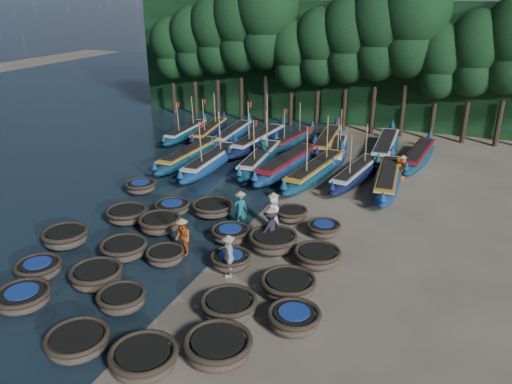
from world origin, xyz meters
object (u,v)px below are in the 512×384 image
at_px(long_boat_6, 316,171).
at_px(coracle_17, 230,234).
at_px(coracle_23, 291,214).
at_px(fisherman_1, 241,209).
at_px(coracle_21, 172,207).
at_px(long_boat_4, 260,159).
at_px(long_boat_15, 337,151).
at_px(fisherman_3, 270,226).
at_px(coracle_19, 317,256).
at_px(long_boat_11, 232,134).
at_px(long_boat_8, 387,179).
at_px(long_boat_5, 288,164).
at_px(coracle_16, 160,223).
at_px(coracle_18, 273,241).
at_px(coracle_14, 288,285).
at_px(long_boat_7, 356,174).
at_px(coracle_4, 218,347).
at_px(long_boat_12, 258,141).
at_px(fisherman_4, 229,255).
at_px(coracle_3, 144,359).
at_px(long_boat_9, 186,132).
at_px(coracle_20, 141,187).
at_px(coracle_1, 23,298).
at_px(coracle_2, 78,342).
at_px(coracle_22, 212,208).
at_px(long_boat_10, 209,131).
at_px(coracle_5, 39,269).
at_px(coracle_13, 231,260).
at_px(long_boat_13, 292,140).
at_px(coracle_10, 65,237).
at_px(coracle_11, 124,249).
at_px(long_boat_16, 385,147).
at_px(coracle_9, 294,319).
at_px(fisherman_0, 273,211).
at_px(coracle_6, 96,276).
at_px(long_boat_17, 418,156).
at_px(fisherman_6, 402,167).
at_px(coracle_24, 324,228).
at_px(coracle_7, 122,299).
at_px(fisherman_5, 263,150).

bearing_deg(long_boat_6, coracle_17, -90.49).
xyz_separation_m(coracle_23, fisherman_1, (-2.06, -1.62, 0.61)).
xyz_separation_m(coracle_21, long_boat_4, (1.42, 8.53, 0.20)).
bearing_deg(long_boat_15, fisherman_3, -98.34).
height_order(coracle_19, long_boat_11, long_boat_11).
xyz_separation_m(long_boat_8, long_boat_11, (-12.54, 5.45, -0.04)).
bearing_deg(long_boat_5, long_boat_11, 147.86).
bearing_deg(coracle_16, coracle_18, 3.98).
relative_size(coracle_14, long_boat_7, 0.29).
height_order(coracle_4, fisherman_1, fisherman_1).
height_order(long_boat_12, fisherman_4, long_boat_12).
xyz_separation_m(coracle_3, long_boat_9, (-11.77, 22.91, 0.06)).
bearing_deg(coracle_23, coracle_18, -85.93).
bearing_deg(coracle_18, coracle_17, 178.44).
bearing_deg(coracle_20, coracle_14, -30.04).
height_order(coracle_1, coracle_14, coracle_14).
xyz_separation_m(coracle_2, long_boat_4, (-1.43, 18.89, 0.17)).
height_order(coracle_22, long_boat_11, long_boat_11).
height_order(coracle_17, long_boat_10, long_boat_10).
xyz_separation_m(coracle_5, long_boat_11, (-1.15, 20.80, 0.13)).
distance_m(coracle_13, long_boat_13, 17.83).
relative_size(long_boat_8, fisherman_3, 4.40).
relative_size(coracle_10, fisherman_1, 1.10).
relative_size(coracle_17, long_boat_4, 0.22).
relative_size(coracle_11, long_boat_8, 0.27).
distance_m(long_boat_16, fisherman_1, 15.05).
bearing_deg(fisherman_3, long_boat_6, -155.11).
xyz_separation_m(coracle_9, coracle_23, (-2.88, 8.16, -0.04)).
relative_size(fisherman_0, fisherman_3, 1.03).
distance_m(coracle_2, long_boat_16, 25.27).
relative_size(coracle_21, long_boat_4, 0.22).
relative_size(coracle_2, coracle_6, 1.03).
bearing_deg(long_boat_10, coracle_11, -82.25).
xyz_separation_m(coracle_6, coracle_11, (-0.35, 2.23, -0.01)).
relative_size(coracle_3, fisherman_0, 1.19).
distance_m(coracle_6, long_boat_5, 15.45).
xyz_separation_m(coracle_10, long_boat_4, (4.01, 13.41, 0.10)).
height_order(coracle_14, coracle_18, coracle_18).
relative_size(coracle_2, long_boat_4, 0.26).
height_order(long_boat_11, fisherman_1, fisherman_1).
distance_m(coracle_20, long_boat_17, 18.18).
bearing_deg(coracle_1, fisherman_6, 59.85).
xyz_separation_m(coracle_17, long_boat_6, (1.38, 9.21, 0.21)).
bearing_deg(long_boat_16, coracle_6, -112.62).
bearing_deg(coracle_24, coracle_18, -126.67).
bearing_deg(coracle_9, coracle_7, -168.21).
bearing_deg(long_boat_7, fisherman_5, 179.38).
relative_size(coracle_24, fisherman_3, 0.88).
xyz_separation_m(coracle_19, long_boat_6, (-2.92, 9.73, 0.19)).
height_order(coracle_22, long_boat_7, long_boat_7).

